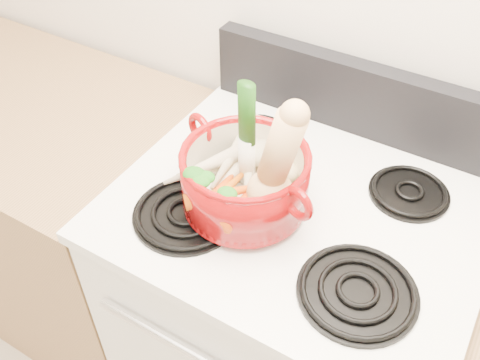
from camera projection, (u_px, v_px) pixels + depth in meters
The scene contains 23 objects.
stove_body at pixel (288, 325), 1.48m from camera, with size 0.76×0.65×0.92m, color white.
cooktop at pixel (301, 207), 1.16m from camera, with size 0.78×0.67×0.03m, color white.
control_backsplash at pixel (360, 98), 1.27m from camera, with size 0.76×0.05×0.18m, color black.
counter_left at pixel (18, 190), 1.89m from camera, with size 1.36×0.65×0.90m, color #976F47.
burner_front_left at pixel (186, 213), 1.11m from camera, with size 0.22×0.22×0.02m, color black.
burner_front_right at pixel (358, 291), 0.97m from camera, with size 0.22×0.22×0.02m, color black.
burner_back_left at pixel (257, 135), 1.30m from camera, with size 0.17×0.17×0.02m, color black.
burner_back_right at pixel (409, 191), 1.16m from camera, with size 0.17×0.17×0.02m, color black.
dutch_oven at pixel (245, 179), 1.08m from camera, with size 0.26×0.26×0.13m, color maroon.
pot_handle_left at pixel (200, 128), 1.13m from camera, with size 0.07×0.07×0.02m, color maroon.
pot_handle_right at pixel (298, 203), 0.97m from camera, with size 0.07×0.07×0.02m, color maroon.
squash at pixel (276, 163), 0.99m from camera, with size 0.10×0.10×0.25m, color #E3AC74, non-canonical shape.
leek at pixel (247, 133), 1.05m from camera, with size 0.04×0.04×0.25m, color white.
ginger at pixel (283, 169), 1.13m from camera, with size 0.08×0.06×0.05m, color #D5B483.
parsnip_0 at pixel (230, 175), 1.11m from camera, with size 0.04×0.04×0.23m, color beige.
parsnip_1 at pixel (220, 165), 1.13m from camera, with size 0.04×0.04×0.19m, color beige.
parsnip_2 at pixel (250, 156), 1.13m from camera, with size 0.05×0.05×0.21m, color #EFE6C3.
parsnip_3 at pixel (202, 166), 1.11m from camera, with size 0.04×0.04×0.17m, color beige.
parsnip_4 at pixel (235, 151), 1.13m from camera, with size 0.04×0.04×0.21m, color beige.
carrot_0 at pixel (219, 192), 1.08m from camera, with size 0.03×0.03×0.15m, color #DC4E0B.
carrot_1 at pixel (229, 188), 1.08m from camera, with size 0.03×0.03×0.13m, color #D0640A.
carrot_2 at pixel (244, 201), 1.05m from camera, with size 0.03×0.03×0.16m, color #C8430A.
carrot_3 at pixel (224, 195), 1.05m from camera, with size 0.03×0.03×0.16m, color #D24E0A.
Camera 1 is at (0.30, 0.64, 1.77)m, focal length 40.00 mm.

